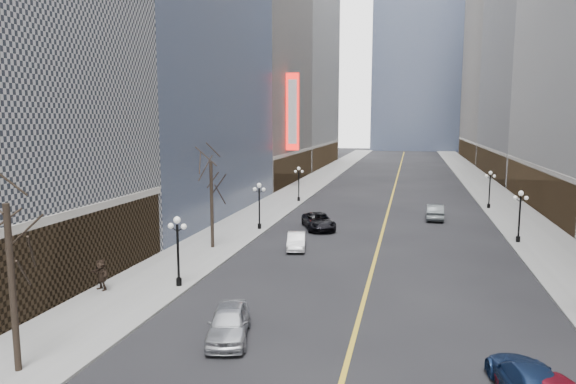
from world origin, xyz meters
The scene contains 21 objects.
sidewalk_east centered at (14.00, 70.00, 0.07)m, with size 6.00×230.00×0.15m, color gray.
sidewalk_west centered at (-14.00, 70.00, 0.07)m, with size 6.00×230.00×0.15m, color gray.
lane_line centered at (0.00, 80.00, 0.01)m, with size 0.25×200.00×0.02m, color gold.
bldg_east_c centered at (29.88, 106.00, 24.18)m, with size 26.60×40.60×48.80m.
bldg_east_d centered at (29.90, 149.00, 31.17)m, with size 26.60×46.60×62.80m.
bldg_west_c centered at (-29.88, 87.00, 25.19)m, with size 26.60×30.60×50.80m.
bldg_west_d centered at (-29.92, 121.00, 36.17)m, with size 26.60×38.60×72.80m.
streetlamp_east_2 centered at (11.80, 48.00, 2.90)m, with size 1.26×0.44×4.52m.
streetlamp_east_3 centered at (11.80, 66.00, 2.90)m, with size 1.26×0.44×4.52m.
streetlamp_west_1 centered at (-11.80, 30.00, 2.90)m, with size 1.26×0.44×4.52m.
streetlamp_west_2 centered at (-11.80, 48.00, 2.90)m, with size 1.26×0.44×4.52m.
streetlamp_west_3 centered at (-11.80, 66.00, 2.90)m, with size 1.26×0.44×4.52m.
theatre_marquee centered at (-15.88, 80.00, 12.00)m, with size 2.00×0.55×12.00m.
tree_west_near centered at (-13.50, 18.00, 6.24)m, with size 3.60×3.60×7.92m.
tree_west_far centered at (-13.50, 40.00, 6.24)m, with size 3.60×3.60×7.92m.
car_nb_near centered at (-5.99, 23.43, 0.82)m, with size 1.94×4.82×1.64m, color #B2B5BB.
car_nb_mid centered at (-6.64, 41.58, 0.69)m, with size 1.46×4.18×1.38m, color silver.
car_nb_far centered at (-6.25, 49.88, 0.79)m, with size 2.64×5.72×1.59m, color black.
car_sb_near centered at (7.16, 20.89, 0.75)m, with size 2.11×5.18×1.50m, color #14264B.
car_sb_far centered at (5.16, 57.73, 0.84)m, with size 1.77×5.09×1.68m, color #4E5456.
ped_west_far centered at (-16.15, 28.12, 1.13)m, with size 1.81×0.52×1.95m, color black.
Camera 1 is at (2.50, 0.69, 10.70)m, focal length 32.00 mm.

